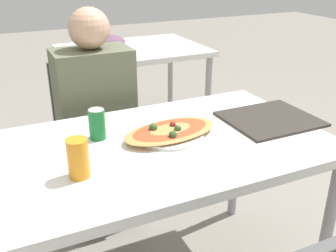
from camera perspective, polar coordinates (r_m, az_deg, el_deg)
dining_table at (r=1.59m, az=-0.58°, el=-4.76°), size 1.31×0.80×0.76m
chair_far_seated at (r=2.26m, az=-10.82°, el=-1.08°), size 0.40×0.40×0.91m
person_seated at (r=2.08m, az=-10.42°, el=2.80°), size 0.39×0.27×1.21m
pizza_main at (r=1.59m, az=0.32°, el=-0.83°), size 0.43×0.27×0.06m
soda_can at (r=1.58m, az=-10.26°, el=0.27°), size 0.07×0.07×0.12m
drink_glass at (r=1.33m, az=-12.91°, el=-4.58°), size 0.07×0.07×0.14m
serving_tray at (r=1.81m, az=14.49°, el=1.06°), size 0.39×0.34×0.01m
background_table at (r=3.15m, az=-5.89°, el=10.12°), size 1.10×0.80×0.88m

